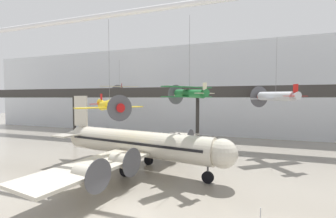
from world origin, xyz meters
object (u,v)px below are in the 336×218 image
(suspended_plane_silver_racer, at_px, (276,96))
(stanchion_barrier, at_px, (260,218))
(suspended_plane_green_biplane, at_px, (189,93))
(suspended_plane_yellow_lowwing, at_px, (110,105))
(suspended_plane_cream_biplane, at_px, (120,90))
(airliner_silver_main, at_px, (135,143))

(suspended_plane_silver_racer, relative_size, stanchion_barrier, 9.67)
(suspended_plane_green_biplane, xyz_separation_m, suspended_plane_yellow_lowwing, (-8.88, -1.97, -1.31))
(suspended_plane_green_biplane, bearing_deg, suspended_plane_cream_biplane, -9.77)
(airliner_silver_main, bearing_deg, suspended_plane_green_biplane, -1.30)
(suspended_plane_yellow_lowwing, height_order, suspended_plane_cream_biplane, suspended_plane_cream_biplane)
(suspended_plane_green_biplane, xyz_separation_m, suspended_plane_cream_biplane, (-22.48, 22.45, 1.24))
(suspended_plane_yellow_lowwing, bearing_deg, suspended_plane_cream_biplane, 154.31)
(airliner_silver_main, distance_m, suspended_plane_green_biplane, 9.84)
(airliner_silver_main, distance_m, suspended_plane_yellow_lowwing, 6.22)
(airliner_silver_main, xyz_separation_m, suspended_plane_silver_racer, (17.42, 11.13, 6.04))
(suspended_plane_silver_racer, bearing_deg, airliner_silver_main, 86.27)
(suspended_plane_green_biplane, height_order, suspended_plane_yellow_lowwing, suspended_plane_green_biplane)
(airliner_silver_main, xyz_separation_m, suspended_plane_green_biplane, (7.39, -1.37, 6.35))
(airliner_silver_main, distance_m, stanchion_barrier, 16.73)
(airliner_silver_main, distance_m, suspended_plane_cream_biplane, 27.01)
(airliner_silver_main, relative_size, suspended_plane_green_biplane, 3.08)
(airliner_silver_main, xyz_separation_m, stanchion_barrier, (14.48, -7.78, -3.08))
(stanchion_barrier, bearing_deg, airliner_silver_main, 151.74)
(suspended_plane_silver_racer, distance_m, suspended_plane_yellow_lowwing, 23.82)
(airliner_silver_main, xyz_separation_m, suspended_plane_cream_biplane, (-15.09, 21.08, 7.59))
(suspended_plane_green_biplane, relative_size, suspended_plane_yellow_lowwing, 0.86)
(suspended_plane_yellow_lowwing, bearing_deg, suspended_plane_green_biplane, 47.68)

